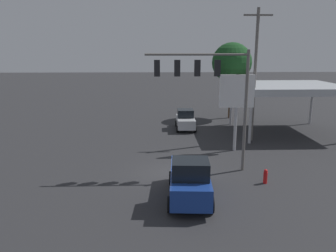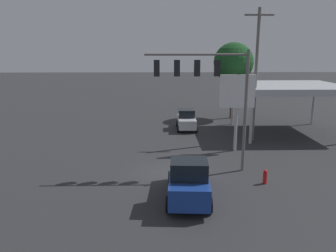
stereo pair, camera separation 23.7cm
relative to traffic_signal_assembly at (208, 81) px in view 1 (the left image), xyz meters
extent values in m
plane|color=#2D2D30|center=(2.41, 0.35, -5.88)|extent=(200.00, 200.00, 0.00)
cylinder|color=slate|center=(-2.47, 0.02, -1.99)|extent=(0.20, 0.20, 7.79)
cylinder|color=slate|center=(0.71, 0.02, 1.61)|extent=(6.35, 0.14, 0.14)
cube|color=black|center=(-0.58, 0.02, 0.79)|extent=(0.36, 0.28, 1.00)
sphere|color=#360505|center=(-0.58, -0.16, 1.09)|extent=(0.22, 0.22, 0.22)
sphere|color=yellow|center=(-0.58, -0.16, 0.79)|extent=(0.22, 0.22, 0.22)
sphere|color=black|center=(-0.58, -0.16, 0.49)|extent=(0.22, 0.22, 0.22)
cube|color=black|center=(0.66, 0.02, 0.79)|extent=(0.36, 0.28, 1.00)
sphere|color=#360505|center=(0.66, -0.16, 1.09)|extent=(0.22, 0.22, 0.22)
sphere|color=yellow|center=(0.66, -0.16, 0.79)|extent=(0.22, 0.22, 0.22)
sphere|color=black|center=(0.66, -0.16, 0.49)|extent=(0.22, 0.22, 0.22)
cube|color=black|center=(1.90, 0.02, 0.79)|extent=(0.36, 0.28, 1.00)
sphere|color=#360505|center=(1.90, -0.16, 1.09)|extent=(0.22, 0.22, 0.22)
sphere|color=yellow|center=(1.90, -0.16, 0.79)|extent=(0.22, 0.22, 0.22)
sphere|color=black|center=(1.90, -0.16, 0.49)|extent=(0.22, 0.22, 0.22)
cube|color=black|center=(3.14, 0.02, 0.79)|extent=(0.36, 0.28, 1.00)
sphere|color=#360505|center=(3.14, -0.16, 1.09)|extent=(0.22, 0.22, 0.22)
sphere|color=yellow|center=(3.14, -0.16, 0.79)|extent=(0.22, 0.22, 0.22)
sphere|color=black|center=(3.14, -0.16, 0.49)|extent=(0.22, 0.22, 0.22)
cylinder|color=slate|center=(-5.14, -7.31, -0.32)|extent=(0.26, 0.26, 11.13)
cube|color=slate|center=(-5.14, -7.31, 4.65)|extent=(2.40, 0.14, 0.14)
cube|color=#B2B7BC|center=(-9.02, -9.99, -1.54)|extent=(9.84, 8.50, 0.60)
cube|color=red|center=(-9.02, -14.27, -1.54)|extent=(9.84, 0.06, 0.36)
cylinder|color=#B7B7BC|center=(-13.34, -13.65, -3.86)|extent=(0.24, 0.24, 4.04)
cylinder|color=#B7B7BC|center=(-4.70, -13.65, -3.86)|extent=(0.24, 0.24, 4.04)
cylinder|color=#B7B7BC|center=(-4.70, -6.34, -3.86)|extent=(0.24, 0.24, 4.04)
cylinder|color=#B7B7BC|center=(-2.95, -4.37, -2.90)|extent=(0.24, 0.24, 5.96)
cube|color=white|center=(-2.95, -4.37, -1.18)|extent=(2.69, 0.24, 2.51)
cube|color=black|center=(-2.95, -4.50, -1.18)|extent=(1.88, 0.04, 0.88)
cube|color=silver|center=(0.30, -11.60, -5.12)|extent=(1.75, 3.82, 0.90)
cube|color=black|center=(0.30, -11.90, -4.29)|extent=(1.59, 1.72, 0.76)
cylinder|color=black|center=(-0.55, -10.36, -5.57)|extent=(0.23, 0.62, 0.62)
cylinder|color=black|center=(1.19, -10.38, -5.57)|extent=(0.23, 0.62, 0.62)
cylinder|color=black|center=(-0.58, -12.83, -5.57)|extent=(0.23, 0.62, 0.62)
cylinder|color=black|center=(1.16, -12.85, -5.57)|extent=(0.23, 0.62, 0.62)
cube|color=navy|center=(1.46, 3.99, -4.93)|extent=(2.33, 5.32, 1.10)
cube|color=black|center=(1.51, 4.89, -3.93)|extent=(1.94, 1.71, 0.90)
cylinder|color=black|center=(0.55, 5.74, -5.48)|extent=(0.27, 0.81, 0.80)
cylinder|color=black|center=(2.58, 5.61, -5.48)|extent=(0.27, 0.81, 0.80)
cylinder|color=black|center=(0.33, 2.37, -5.48)|extent=(0.27, 0.81, 0.80)
cylinder|color=black|center=(2.37, 2.24, -5.48)|extent=(0.27, 0.81, 0.80)
cylinder|color=#4C331E|center=(-5.37, -17.13, -3.47)|extent=(0.36, 0.36, 4.83)
sphere|color=#19471E|center=(-5.37, -17.13, 0.52)|extent=(4.49, 4.49, 4.49)
cylinder|color=red|center=(-3.25, 2.26, -5.53)|extent=(0.24, 0.24, 0.70)
sphere|color=red|center=(-3.25, 2.26, -5.11)|extent=(0.22, 0.22, 0.22)
camera|label=1|loc=(3.18, 20.30, 1.85)|focal=35.00mm
camera|label=2|loc=(2.94, 20.31, 1.85)|focal=35.00mm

